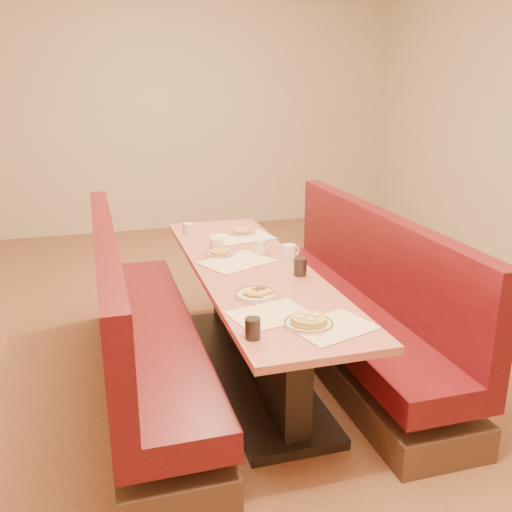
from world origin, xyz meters
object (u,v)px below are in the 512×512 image
object	(u,v)px
diner_table	(253,322)
booth_left	(139,338)
eggs_plate	(256,294)
coffee_mug_c	(261,246)
soda_tumbler_mid	(300,267)
coffee_mug_d	(188,228)
booth_right	(355,312)
coffee_mug_a	(290,252)
pancake_plate	(309,322)
coffee_mug_b	(215,244)
soda_tumbler_near	(253,329)

from	to	relation	value
diner_table	booth_left	world-z (taller)	booth_left
booth_left	eggs_plate	distance (m)	0.88
coffee_mug_c	soda_tumbler_mid	xyz separation A→B (m)	(0.09, -0.51, 0.01)
coffee_mug_c	coffee_mug_d	distance (m)	0.75
booth_right	coffee_mug_a	distance (m)	0.64
pancake_plate	coffee_mug_b	xyz separation A→B (m)	(-0.16, 1.37, 0.02)
coffee_mug_c	coffee_mug_b	bearing A→B (deg)	137.52
coffee_mug_a	soda_tumbler_mid	distance (m)	0.33
booth_left	coffee_mug_c	world-z (taller)	booth_left
booth_left	coffee_mug_c	bearing A→B (deg)	18.14
booth_right	coffee_mug_c	bearing A→B (deg)	154.05
coffee_mug_a	coffee_mug_c	world-z (taller)	coffee_mug_a
coffee_mug_a	soda_tumbler_mid	world-z (taller)	soda_tumbler_mid
booth_right	soda_tumbler_mid	world-z (taller)	booth_right
pancake_plate	soda_tumbler_mid	bearing A→B (deg)	72.66
soda_tumbler_mid	coffee_mug_c	bearing A→B (deg)	100.55
soda_tumbler_near	pancake_plate	bearing A→B (deg)	11.41
pancake_plate	eggs_plate	bearing A→B (deg)	107.06
eggs_plate	soda_tumbler_near	size ratio (longest dim) A/B	2.39
coffee_mug_b	soda_tumbler_mid	size ratio (longest dim) A/B	0.96
booth_left	booth_right	distance (m)	1.46
coffee_mug_a	coffee_mug_b	world-z (taller)	coffee_mug_a
booth_left	coffee_mug_a	world-z (taller)	booth_left
coffee_mug_b	soda_tumbler_near	world-z (taller)	soda_tumbler_near
booth_right	coffee_mug_b	distance (m)	1.07
booth_right	soda_tumbler_mid	xyz separation A→B (m)	(-0.50, -0.22, 0.44)
coffee_mug_c	coffee_mug_a	bearing A→B (deg)	-64.08
eggs_plate	coffee_mug_b	xyz separation A→B (m)	(-0.02, 0.93, 0.03)
coffee_mug_b	booth_right	bearing A→B (deg)	-41.33
coffee_mug_b	diner_table	bearing A→B (deg)	-86.72
coffee_mug_d	eggs_plate	bearing A→B (deg)	-68.19
eggs_plate	coffee_mug_d	xyz separation A→B (m)	(-0.13, 1.40, 0.03)
booth_right	coffee_mug_d	world-z (taller)	booth_right
booth_left	eggs_plate	size ratio (longest dim) A/B	10.39
diner_table	eggs_plate	world-z (taller)	eggs_plate
diner_table	coffee_mug_b	size ratio (longest dim) A/B	23.88
soda_tumbler_near	eggs_plate	bearing A→B (deg)	71.93
booth_right	coffee_mug_d	size ratio (longest dim) A/B	23.67
eggs_plate	soda_tumbler_mid	bearing A→B (deg)	36.38
booth_left	pancake_plate	bearing A→B (deg)	-50.77
booth_right	pancake_plate	xyz separation A→B (m)	(-0.71, -0.92, 0.41)
booth_left	coffee_mug_b	distance (m)	0.86
booth_left	soda_tumbler_mid	world-z (taller)	booth_left
eggs_plate	booth_right	bearing A→B (deg)	29.43
booth_right	soda_tumbler_near	size ratio (longest dim) A/B	24.79
coffee_mug_a	soda_tumbler_near	size ratio (longest dim) A/B	1.26
diner_table	coffee_mug_c	distance (m)	0.53
coffee_mug_c	booth_left	bearing A→B (deg)	-173.58
booth_right	soda_tumbler_near	bearing A→B (deg)	-135.95
booth_left	soda_tumbler_near	xyz separation A→B (m)	(0.45, -0.98, 0.44)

